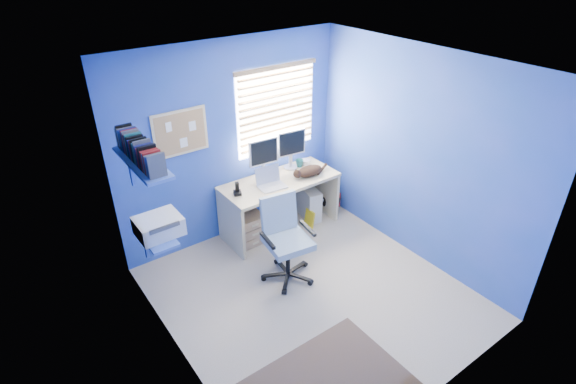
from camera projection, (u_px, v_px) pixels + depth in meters
floor at (312, 294)px, 4.98m from camera, size 3.00×3.20×0.00m
ceiling at (319, 67)px, 3.73m from camera, size 3.00×3.20×0.00m
wall_back at (232, 143)px, 5.48m from camera, size 3.00×0.01×2.50m
wall_front at (455, 287)px, 3.23m from camera, size 3.00×0.01×2.50m
wall_left at (169, 253)px, 3.59m from camera, size 0.01×3.20×2.50m
wall_right at (417, 157)px, 5.12m from camera, size 0.01×3.20×2.50m
desk at (280, 205)px, 5.91m from camera, size 1.53×0.65×0.74m
laptop at (272, 179)px, 5.51m from camera, size 0.36×0.29×0.22m
monitor_left at (263, 159)px, 5.65m from camera, size 0.41×0.15×0.54m
monitor_right at (291, 150)px, 5.89m from camera, size 0.41×0.17×0.54m
phone at (237, 188)px, 5.37m from camera, size 0.12×0.14×0.17m
mug at (299, 163)px, 6.03m from camera, size 0.10×0.09×0.10m
cd_spindle at (305, 162)px, 6.10m from camera, size 0.13×0.13×0.07m
cat at (310, 171)px, 5.80m from camera, size 0.38×0.21×0.13m
tower_pc at (309, 203)px, 6.24m from camera, size 0.27×0.47×0.45m
drawer_boxes at (250, 229)px, 5.72m from camera, size 0.35×0.28×0.41m
yellow_book at (310, 218)px, 6.08m from camera, size 0.03×0.17×0.24m
backpack at (331, 199)px, 6.41m from camera, size 0.35×0.29×0.36m
office_chair at (286, 249)px, 5.08m from camera, size 0.65×0.65×0.98m
window_blinds at (277, 110)px, 5.64m from camera, size 1.15×0.05×1.10m
corkboard at (181, 133)px, 4.98m from camera, size 0.64×0.02×0.52m
wall_shelves at (149, 190)px, 4.10m from camera, size 0.42×0.90×1.05m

